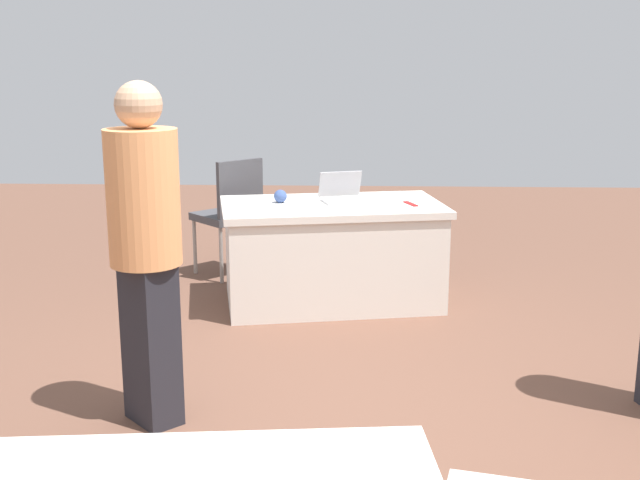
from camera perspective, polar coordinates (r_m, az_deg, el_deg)
ground_plane at (r=3.95m, az=-0.26°, el=-13.56°), size 14.40×14.40×0.00m
table_foreground at (r=5.74m, az=0.86°, el=-0.95°), size 1.69×1.15×0.73m
chair_tucked_right at (r=6.43m, az=-6.35°, el=2.21°), size 0.62×0.62×0.96m
person_presenter at (r=3.84m, az=-12.37°, el=0.05°), size 0.48×0.48×1.66m
laptop_silver at (r=5.75m, az=1.72°, el=3.19°), size 0.39×0.37×0.21m
yarn_ball at (r=5.70m, az=-2.85°, el=3.14°), size 0.09×0.09×0.09m
scissors_red at (r=5.67m, az=6.49°, el=2.59°), size 0.10×0.18×0.01m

